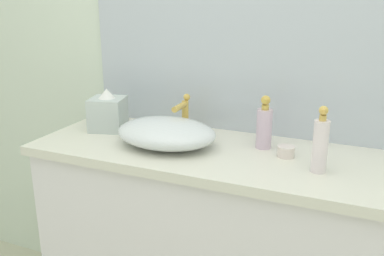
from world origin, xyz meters
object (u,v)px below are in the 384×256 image
sink_basin (166,133)px  soap_dispenser (264,126)px  tissue_box (108,112)px  candle_jar (286,151)px  lotion_bottle (320,144)px

sink_basin → soap_dispenser: size_ratio=1.92×
soap_dispenser → tissue_box: (-0.66, -0.04, -0.01)m
sink_basin → candle_jar: bearing=8.1°
soap_dispenser → candle_jar: size_ratio=3.25×
sink_basin → candle_jar: 0.44m
soap_dispenser → tissue_box: soap_dispenser is taller
sink_basin → lotion_bottle: (0.56, -0.03, 0.04)m
tissue_box → candle_jar: size_ratio=2.87×
candle_jar → sink_basin: bearing=-171.9°
soap_dispenser → lotion_bottle: (0.22, -0.15, 0.01)m
soap_dispenser → tissue_box: 0.66m
soap_dispenser → candle_jar: soap_dispenser is taller
sink_basin → lotion_bottle: size_ratio=1.75×
tissue_box → candle_jar: tissue_box is taller
tissue_box → candle_jar: 0.76m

